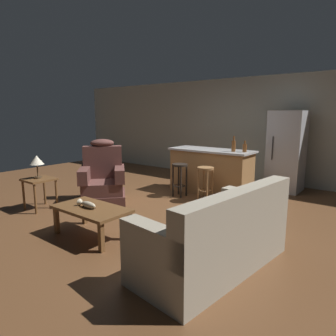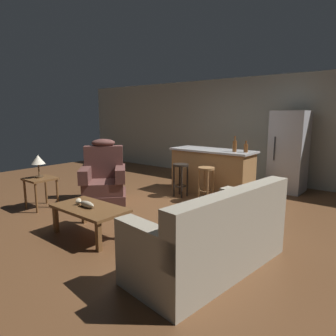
% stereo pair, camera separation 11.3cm
% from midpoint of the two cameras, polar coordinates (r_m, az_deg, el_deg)
% --- Properties ---
extents(ground_plane, '(12.00, 12.00, 0.00)m').
position_cam_midpoint_polar(ground_plane, '(5.52, 0.35, -7.58)').
color(ground_plane, brown).
extents(back_wall, '(12.00, 0.05, 2.60)m').
position_cam_midpoint_polar(back_wall, '(7.97, 14.31, 7.16)').
color(back_wall, '#B2B2A3').
rests_on(back_wall, ground_plane).
extents(coffee_table, '(1.10, 0.60, 0.42)m').
position_cam_midpoint_polar(coffee_table, '(4.33, -15.14, -7.96)').
color(coffee_table, brown).
rests_on(coffee_table, ground_plane).
extents(fish_figurine, '(0.34, 0.10, 0.10)m').
position_cam_midpoint_polar(fish_figurine, '(4.31, -15.90, -6.71)').
color(fish_figurine, '#4C3823').
rests_on(fish_figurine, coffee_table).
extents(couch, '(1.06, 1.99, 0.94)m').
position_cam_midpoint_polar(couch, '(3.40, 8.45, -13.27)').
color(couch, '#9E937F').
rests_on(couch, ground_plane).
extents(recliner_near_lamp, '(1.19, 1.19, 1.20)m').
position_cam_midpoint_polar(recliner_near_lamp, '(6.01, -12.83, -2.16)').
color(recliner_near_lamp, brown).
rests_on(recliner_near_lamp, ground_plane).
extents(end_table, '(0.48, 0.48, 0.56)m').
position_cam_midpoint_polar(end_table, '(5.84, -23.82, -2.78)').
color(end_table, brown).
rests_on(end_table, ground_plane).
extents(table_lamp, '(0.24, 0.24, 0.41)m').
position_cam_midpoint_polar(table_lamp, '(5.79, -24.24, 1.20)').
color(table_lamp, '#4C3823').
rests_on(table_lamp, end_table).
extents(kitchen_island, '(1.80, 0.70, 0.95)m').
position_cam_midpoint_polar(kitchen_island, '(6.49, 7.64, -0.59)').
color(kitchen_island, '#9E7042').
rests_on(kitchen_island, ground_plane).
extents(bar_stool_left, '(0.32, 0.32, 0.68)m').
position_cam_midpoint_polar(bar_stool_left, '(6.17, 1.73, -1.13)').
color(bar_stool_left, black).
rests_on(bar_stool_left, ground_plane).
extents(bar_stool_right, '(0.32, 0.32, 0.68)m').
position_cam_midpoint_polar(bar_stool_right, '(5.84, 6.59, -1.85)').
color(bar_stool_right, olive).
rests_on(bar_stool_right, ground_plane).
extents(refrigerator, '(0.70, 0.69, 1.76)m').
position_cam_midpoint_polar(refrigerator, '(7.05, 21.18, 2.98)').
color(refrigerator, '#B7B7BC').
rests_on(refrigerator, ground_plane).
extents(bottle_tall_green, '(0.08, 0.08, 0.23)m').
position_cam_midpoint_polar(bottle_tall_green, '(6.06, 13.88, 3.77)').
color(bottle_tall_green, brown).
rests_on(bottle_tall_green, kitchen_island).
extents(bottle_short_amber, '(0.08, 0.08, 0.31)m').
position_cam_midpoint_polar(bottle_short_amber, '(6.08, 11.86, 4.18)').
color(bottle_short_amber, brown).
rests_on(bottle_short_amber, kitchen_island).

